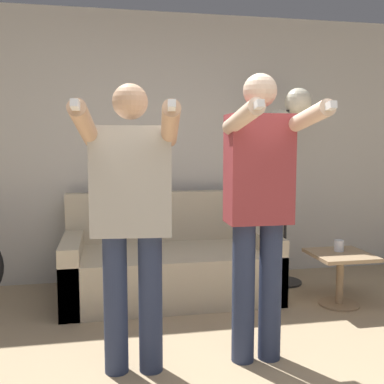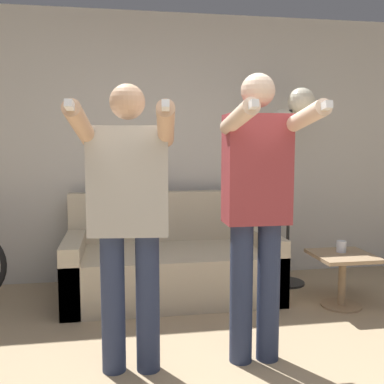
% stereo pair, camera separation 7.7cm
% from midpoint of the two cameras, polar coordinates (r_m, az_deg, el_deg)
% --- Properties ---
extents(wall_back, '(10.00, 0.05, 2.60)m').
position_cam_midpoint_polar(wall_back, '(4.49, -1.22, 5.58)').
color(wall_back, beige).
rests_on(wall_back, ground_plane).
extents(couch, '(1.82, 0.94, 0.89)m').
position_cam_midpoint_polar(couch, '(4.06, -2.12, -9.15)').
color(couch, beige).
rests_on(couch, ground_plane).
extents(person_left, '(0.57, 0.70, 1.68)m').
position_cam_midpoint_polar(person_left, '(2.58, -7.19, -2.06)').
color(person_left, '#2D3856').
rests_on(person_left, ground_plane).
extents(person_right, '(0.46, 0.67, 1.76)m').
position_cam_midpoint_polar(person_right, '(2.72, 9.10, -1.07)').
color(person_right, '#2D3856').
rests_on(person_right, ground_plane).
extents(cat, '(0.41, 0.15, 0.18)m').
position_cam_midpoint_polar(cat, '(4.25, -6.30, 1.10)').
color(cat, '#3D3833').
rests_on(cat, couch).
extents(floor_lamp, '(0.43, 0.34, 1.86)m').
position_cam_midpoint_polar(floor_lamp, '(4.33, 13.00, 8.00)').
color(floor_lamp, black).
rests_on(floor_lamp, ground_plane).
extents(side_table, '(0.47, 0.47, 0.44)m').
position_cam_midpoint_polar(side_table, '(3.97, 19.10, -9.17)').
color(side_table, '#A38460').
rests_on(side_table, ground_plane).
extents(cup, '(0.08, 0.08, 0.09)m').
position_cam_midpoint_polar(cup, '(3.99, 18.96, -6.56)').
color(cup, silver).
rests_on(cup, side_table).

